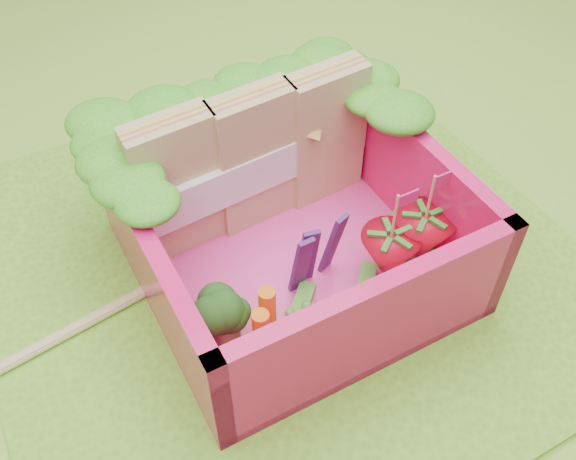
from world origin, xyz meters
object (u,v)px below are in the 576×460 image
at_px(broccoli, 223,316).
at_px(chopsticks, 83,324).
at_px(sandwich_stack, 255,159).
at_px(strawberry_right, 421,238).
at_px(bento_box, 291,225).
at_px(strawberry_left, 388,256).

distance_m(broccoli, chopsticks, 0.65).
bearing_deg(sandwich_stack, chopsticks, -166.75).
bearing_deg(strawberry_right, sandwich_stack, 128.60).
bearing_deg(chopsticks, sandwich_stack, 13.25).
relative_size(bento_box, chopsticks, 0.65).
relative_size(broccoli, chopsticks, 0.17).
xyz_separation_m(bento_box, sandwich_stack, (0.00, 0.35, 0.11)).
bearing_deg(bento_box, sandwich_stack, 89.24).
xyz_separation_m(sandwich_stack, strawberry_left, (0.31, -0.63, -0.20)).
xyz_separation_m(sandwich_stack, strawberry_right, (0.50, -0.62, -0.19)).
xyz_separation_m(bento_box, broccoli, (-0.44, -0.26, -0.06)).
height_order(sandwich_stack, strawberry_left, sandwich_stack).
relative_size(bento_box, strawberry_left, 2.63).
bearing_deg(broccoli, strawberry_left, -2.19).
xyz_separation_m(strawberry_right, chopsticks, (-1.43, 0.40, -0.17)).
relative_size(sandwich_stack, strawberry_left, 2.50).
relative_size(broccoli, strawberry_right, 0.65).
relative_size(bento_box, strawberry_right, 2.55).
bearing_deg(sandwich_stack, broccoli, -126.45).
relative_size(sandwich_stack, strawberry_right, 2.42).
relative_size(strawberry_left, chopsticks, 0.25).
xyz_separation_m(sandwich_stack, chopsticks, (-0.94, -0.22, -0.36)).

